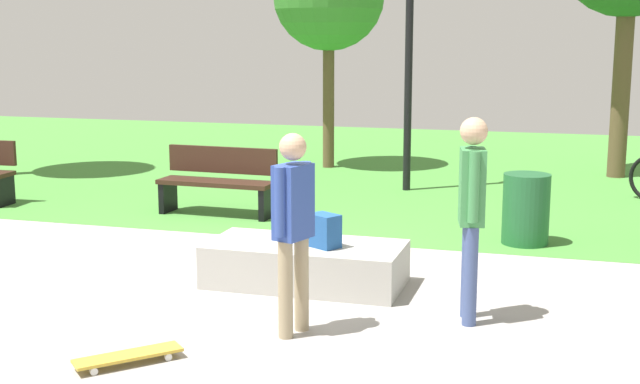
{
  "coord_description": "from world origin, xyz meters",
  "views": [
    {
      "loc": [
        3.25,
        -7.84,
        2.41
      ],
      "look_at": [
        0.83,
        0.33,
        0.84
      ],
      "focal_mm": 47.87,
      "sensor_mm": 36.0,
      "label": 1
    }
  ],
  "objects_px": {
    "skater_performing_trick": "(293,219)",
    "skateboard_by_ledge": "(128,356)",
    "backpack_on_ledge": "(324,231)",
    "concrete_ledge": "(305,264)",
    "skater_watching": "(472,203)",
    "park_bench_center_lawn": "(218,180)",
    "lamp_post": "(410,10)",
    "trash_bin": "(526,209)"
  },
  "relations": [
    {
      "from": "backpack_on_ledge",
      "to": "skater_watching",
      "type": "xyz_separation_m",
      "value": [
        1.43,
        -0.53,
        0.45
      ]
    },
    {
      "from": "park_bench_center_lawn",
      "to": "lamp_post",
      "type": "bearing_deg",
      "value": 50.45
    },
    {
      "from": "skater_performing_trick",
      "to": "lamp_post",
      "type": "distance_m",
      "value": 6.99
    },
    {
      "from": "backpack_on_ledge",
      "to": "skater_watching",
      "type": "bearing_deg",
      "value": 10.31
    },
    {
      "from": "concrete_ledge",
      "to": "lamp_post",
      "type": "relative_size",
      "value": 0.41
    },
    {
      "from": "backpack_on_ledge",
      "to": "skater_performing_trick",
      "type": "relative_size",
      "value": 0.19
    },
    {
      "from": "concrete_ledge",
      "to": "skater_performing_trick",
      "type": "relative_size",
      "value": 1.15
    },
    {
      "from": "backpack_on_ledge",
      "to": "skater_watching",
      "type": "relative_size",
      "value": 0.18
    },
    {
      "from": "skater_performing_trick",
      "to": "skater_watching",
      "type": "bearing_deg",
      "value": 28.72
    },
    {
      "from": "concrete_ledge",
      "to": "backpack_on_ledge",
      "type": "distance_m",
      "value": 0.44
    },
    {
      "from": "skateboard_by_ledge",
      "to": "lamp_post",
      "type": "xyz_separation_m",
      "value": [
        0.62,
        7.72,
        2.72
      ]
    },
    {
      "from": "lamp_post",
      "to": "trash_bin",
      "type": "distance_m",
      "value": 4.36
    },
    {
      "from": "skater_watching",
      "to": "lamp_post",
      "type": "height_order",
      "value": "lamp_post"
    },
    {
      "from": "park_bench_center_lawn",
      "to": "backpack_on_ledge",
      "type": "bearing_deg",
      "value": -51.27
    },
    {
      "from": "lamp_post",
      "to": "skateboard_by_ledge",
      "type": "bearing_deg",
      "value": -94.6
    },
    {
      "from": "skater_performing_trick",
      "to": "skater_watching",
      "type": "relative_size",
      "value": 0.95
    },
    {
      "from": "lamp_post",
      "to": "trash_bin",
      "type": "height_order",
      "value": "lamp_post"
    },
    {
      "from": "concrete_ledge",
      "to": "backpack_on_ledge",
      "type": "height_order",
      "value": "backpack_on_ledge"
    },
    {
      "from": "backpack_on_ledge",
      "to": "skateboard_by_ledge",
      "type": "bearing_deg",
      "value": -80.46
    },
    {
      "from": "concrete_ledge",
      "to": "lamp_post",
      "type": "height_order",
      "value": "lamp_post"
    },
    {
      "from": "skater_watching",
      "to": "skateboard_by_ledge",
      "type": "distance_m",
      "value": 3.02
    },
    {
      "from": "concrete_ledge",
      "to": "backpack_on_ledge",
      "type": "bearing_deg",
      "value": -21.98
    },
    {
      "from": "concrete_ledge",
      "to": "skater_performing_trick",
      "type": "bearing_deg",
      "value": -76.46
    },
    {
      "from": "skater_watching",
      "to": "skateboard_by_ledge",
      "type": "bearing_deg",
      "value": -143.47
    },
    {
      "from": "concrete_ledge",
      "to": "skateboard_by_ledge",
      "type": "xyz_separation_m",
      "value": [
        -0.65,
        -2.33,
        -0.14
      ]
    },
    {
      "from": "skateboard_by_ledge",
      "to": "concrete_ledge",
      "type": "bearing_deg",
      "value": 74.43
    },
    {
      "from": "park_bench_center_lawn",
      "to": "trash_bin",
      "type": "xyz_separation_m",
      "value": [
        4.09,
        -0.52,
        -0.07
      ]
    },
    {
      "from": "concrete_ledge",
      "to": "trash_bin",
      "type": "height_order",
      "value": "trash_bin"
    },
    {
      "from": "skater_performing_trick",
      "to": "skater_watching",
      "type": "height_order",
      "value": "skater_watching"
    },
    {
      "from": "backpack_on_ledge",
      "to": "concrete_ledge",
      "type": "bearing_deg",
      "value": -171.28
    },
    {
      "from": "backpack_on_ledge",
      "to": "skater_performing_trick",
      "type": "distance_m",
      "value": 1.32
    },
    {
      "from": "skateboard_by_ledge",
      "to": "trash_bin",
      "type": "bearing_deg",
      "value": 60.66
    },
    {
      "from": "backpack_on_ledge",
      "to": "skater_performing_trick",
      "type": "height_order",
      "value": "skater_performing_trick"
    },
    {
      "from": "skater_performing_trick",
      "to": "park_bench_center_lawn",
      "type": "xyz_separation_m",
      "value": [
        -2.46,
        4.19,
        -0.48
      ]
    },
    {
      "from": "skater_watching",
      "to": "trash_bin",
      "type": "xyz_separation_m",
      "value": [
        0.31,
        2.94,
        -0.61
      ]
    },
    {
      "from": "backpack_on_ledge",
      "to": "lamp_post",
      "type": "distance_m",
      "value": 5.91
    },
    {
      "from": "skater_performing_trick",
      "to": "skateboard_by_ledge",
      "type": "bearing_deg",
      "value": -134.88
    },
    {
      "from": "skater_watching",
      "to": "park_bench_center_lawn",
      "type": "xyz_separation_m",
      "value": [
        -3.78,
        3.46,
        -0.54
      ]
    },
    {
      "from": "park_bench_center_lawn",
      "to": "lamp_post",
      "type": "relative_size",
      "value": 0.35
    },
    {
      "from": "skateboard_by_ledge",
      "to": "park_bench_center_lawn",
      "type": "height_order",
      "value": "park_bench_center_lawn"
    },
    {
      "from": "backpack_on_ledge",
      "to": "trash_bin",
      "type": "relative_size",
      "value": 0.39
    },
    {
      "from": "skater_performing_trick",
      "to": "lamp_post",
      "type": "bearing_deg",
      "value": 92.99
    }
  ]
}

